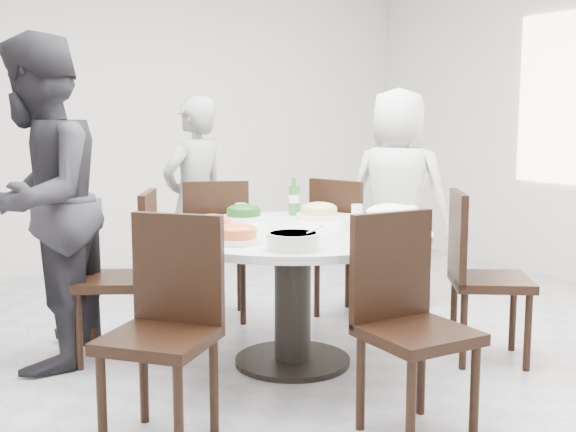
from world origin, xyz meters
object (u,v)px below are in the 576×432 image
diner_right (398,197)px  diner_middle (195,203)px  chair_ne (353,248)px  beverage_bottle (294,196)px  soup_bowl (293,241)px  chair_sw (158,334)px  dining_table (293,297)px  chair_se (491,277)px  chair_nw (115,277)px  chair_s (418,329)px  chair_n (216,249)px  diner_left (39,203)px  rice_bowl (391,225)px

diner_right → diner_middle: diner_right is taller
chair_ne → beverage_bottle: size_ratio=4.06×
soup_bowl → chair_sw: bearing=-173.2°
dining_table → chair_ne: size_ratio=1.58×
chair_se → diner_middle: (-0.95, 1.91, 0.27)m
chair_ne → diner_middle: 1.17m
dining_table → soup_bowl: bearing=-120.8°
chair_sw → diner_right: diner_right is taller
chair_ne → chair_nw: size_ratio=1.00×
soup_bowl → chair_s: bearing=-64.6°
chair_sw → chair_n: bearing=106.3°
diner_middle → beverage_bottle: size_ratio=6.40×
diner_left → rice_bowl: bearing=84.1°
chair_n → diner_middle: diner_middle is taller
dining_table → chair_n: size_ratio=1.58×
chair_ne → chair_nw: 1.65m
dining_table → diner_right: size_ratio=0.96×
soup_bowl → beverage_bottle: beverage_bottle is taller
chair_nw → chair_n: bearing=148.0°
chair_sw → chair_s: same height
chair_s → diner_left: size_ratio=0.53×
dining_table → rice_bowl: 0.71m
chair_nw → rice_bowl: chair_nw is taller
chair_s → rice_bowl: (0.31, 0.58, 0.34)m
chair_s → chair_se: 1.14m
chair_se → soup_bowl: (-1.27, 0.03, 0.31)m
dining_table → chair_se: size_ratio=1.58×
chair_s → chair_se: same height
chair_ne → chair_se: size_ratio=1.00×
dining_table → soup_bowl: soup_bowl is taller
chair_se → diner_right: (0.35, 1.25, 0.30)m
chair_s → diner_middle: bearing=89.8°
chair_ne → soup_bowl: size_ratio=3.83×
diner_left → soup_bowl: 1.47m
soup_bowl → chair_nw: bearing=116.8°
dining_table → rice_bowl: (0.29, -0.48, 0.44)m
chair_ne → chair_nw: (-1.65, -0.04, 0.00)m
chair_nw → chair_se: 2.09m
chair_sw → diner_right: size_ratio=0.61×
diner_right → rice_bowl: size_ratio=5.17×
chair_sw → chair_se: size_ratio=1.00×
chair_sw → beverage_bottle: size_ratio=4.06×
diner_left → beverage_bottle: diner_left is taller
diner_left → beverage_bottle: 1.50m
soup_bowl → chair_n: bearing=78.6°
chair_sw → beverage_bottle: (1.30, 1.07, 0.39)m
chair_sw → soup_bowl: chair_sw is taller
chair_nw → soup_bowl: 1.21m
chair_ne → chair_nw: bearing=74.5°
diner_right → diner_middle: size_ratio=1.04×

